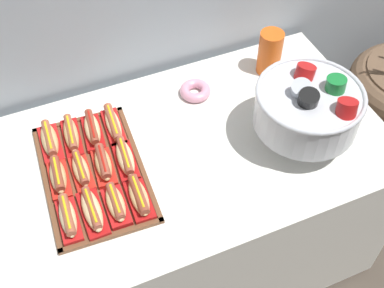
# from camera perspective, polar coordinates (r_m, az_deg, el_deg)

# --- Properties ---
(ground_plane) EXTENTS (10.00, 10.00, 0.00)m
(ground_plane) POSITION_cam_1_polar(r_m,az_deg,el_deg) (2.38, -2.13, -12.86)
(ground_plane) COLOR #4C4238
(buffet_table) EXTENTS (1.58, 0.82, 0.76)m
(buffet_table) POSITION_cam_1_polar(r_m,az_deg,el_deg) (2.03, -2.45, -7.67)
(buffet_table) COLOR white
(buffet_table) RESTS_ON ground_plane
(serving_tray) EXTENTS (0.36, 0.54, 0.01)m
(serving_tray) POSITION_cam_1_polar(r_m,az_deg,el_deg) (1.72, -11.08, -3.26)
(serving_tray) COLOR brown
(serving_tray) RESTS_ON buffet_table
(hot_dog_0) EXTENTS (0.07, 0.16, 0.06)m
(hot_dog_0) POSITION_cam_1_polar(r_m,az_deg,el_deg) (1.59, -13.88, -8.11)
(hot_dog_0) COLOR red
(hot_dog_0) RESTS_ON serving_tray
(hot_dog_1) EXTENTS (0.07, 0.18, 0.06)m
(hot_dog_1) POSITION_cam_1_polar(r_m,az_deg,el_deg) (1.59, -11.25, -7.44)
(hot_dog_1) COLOR #B21414
(hot_dog_1) RESTS_ON serving_tray
(hot_dog_2) EXTENTS (0.07, 0.15, 0.06)m
(hot_dog_2) POSITION_cam_1_polar(r_m,az_deg,el_deg) (1.60, -8.63, -6.73)
(hot_dog_2) COLOR red
(hot_dog_2) RESTS_ON serving_tray
(hot_dog_3) EXTENTS (0.07, 0.17, 0.06)m
(hot_dog_3) POSITION_cam_1_polar(r_m,az_deg,el_deg) (1.60, -6.03, -6.01)
(hot_dog_3) COLOR #B21414
(hot_dog_3) RESTS_ON serving_tray
(hot_dog_4) EXTENTS (0.08, 0.16, 0.06)m
(hot_dog_4) POSITION_cam_1_polar(r_m,az_deg,el_deg) (1.69, -14.93, -3.60)
(hot_dog_4) COLOR red
(hot_dog_4) RESTS_ON serving_tray
(hot_dog_5) EXTENTS (0.06, 0.15, 0.06)m
(hot_dog_5) POSITION_cam_1_polar(r_m,az_deg,el_deg) (1.69, -12.46, -2.97)
(hot_dog_5) COLOR red
(hot_dog_5) RESTS_ON serving_tray
(hot_dog_6) EXTENTS (0.08, 0.16, 0.06)m
(hot_dog_6) POSITION_cam_1_polar(r_m,az_deg,el_deg) (1.69, -10.02, -2.28)
(hot_dog_6) COLOR red
(hot_dog_6) RESTS_ON serving_tray
(hot_dog_7) EXTENTS (0.08, 0.18, 0.06)m
(hot_dog_7) POSITION_cam_1_polar(r_m,az_deg,el_deg) (1.70, -7.57, -1.64)
(hot_dog_7) COLOR #B21414
(hot_dog_7) RESTS_ON serving_tray
(hot_dog_8) EXTENTS (0.08, 0.18, 0.06)m
(hot_dog_8) POSITION_cam_1_polar(r_m,az_deg,el_deg) (1.80, -15.83, 0.35)
(hot_dog_8) COLOR red
(hot_dog_8) RESTS_ON serving_tray
(hot_dog_9) EXTENTS (0.08, 0.19, 0.06)m
(hot_dog_9) POSITION_cam_1_polar(r_m,az_deg,el_deg) (1.80, -13.52, 0.98)
(hot_dog_9) COLOR #B21414
(hot_dog_9) RESTS_ON serving_tray
(hot_dog_10) EXTENTS (0.08, 0.17, 0.06)m
(hot_dog_10) POSITION_cam_1_polar(r_m,az_deg,el_deg) (1.80, -11.22, 1.59)
(hot_dog_10) COLOR #B21414
(hot_dog_10) RESTS_ON serving_tray
(hot_dog_11) EXTENTS (0.07, 0.18, 0.06)m
(hot_dog_11) POSITION_cam_1_polar(r_m,az_deg,el_deg) (1.81, -8.92, 2.18)
(hot_dog_11) COLOR red
(hot_dog_11) RESTS_ON serving_tray
(punch_bowl) EXTENTS (0.36, 0.36, 0.27)m
(punch_bowl) POSITION_cam_1_polar(r_m,az_deg,el_deg) (1.72, 13.08, 4.11)
(punch_bowl) COLOR silver
(punch_bowl) RESTS_ON buffet_table
(cup_stack) EXTENTS (0.09, 0.09, 0.18)m
(cup_stack) POSITION_cam_1_polar(r_m,az_deg,el_deg) (2.01, 8.82, 10.21)
(cup_stack) COLOR #EA5B19
(cup_stack) RESTS_ON buffet_table
(donut) EXTENTS (0.12, 0.12, 0.04)m
(donut) POSITION_cam_1_polar(r_m,az_deg,el_deg) (1.93, 0.38, 6.07)
(donut) COLOR pink
(donut) RESTS_ON buffet_table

